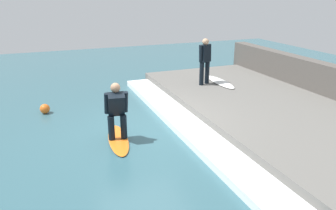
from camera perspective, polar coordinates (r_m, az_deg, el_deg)
ground_plane at (r=8.87m, az=-4.56°, el=-4.87°), size 28.00×28.00×0.00m
concrete_ledge at (r=10.48m, az=16.02°, el=-0.53°), size 4.40×9.76×0.39m
back_wall at (r=11.96m, az=25.67°, el=3.19°), size 0.50×10.25×1.38m
wave_foam_crest at (r=9.23m, az=2.82°, el=-3.17°), size 0.84×9.27×0.19m
surfboard_riding at (r=8.49m, az=-8.66°, el=-5.96°), size 0.72×1.93×0.06m
surfer_riding at (r=8.17m, az=-8.96°, el=-0.63°), size 0.58×0.54×1.47m
surfer_waiting_near at (r=11.81m, az=6.44°, el=7.98°), size 0.53×0.38×1.65m
surfboard_waiting_near at (r=12.29m, az=9.08°, el=4.00°), size 0.60×1.94×0.06m
marker_buoy at (r=10.85m, az=-20.65°, el=-0.62°), size 0.30×0.30×0.30m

